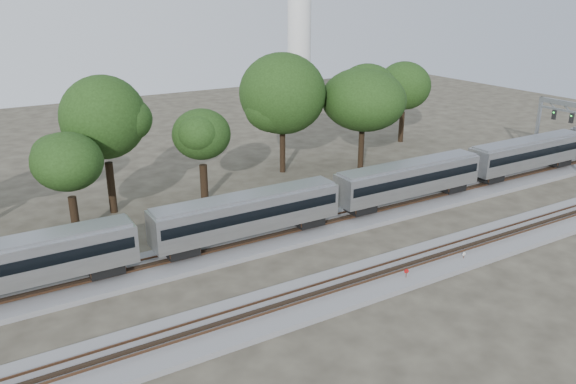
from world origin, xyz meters
name	(u,v)px	position (x,y,z in m)	size (l,w,h in m)	color
ground	(342,259)	(0.00, 0.00, 0.00)	(160.00, 160.00, 0.00)	#383328
track_far	(302,231)	(0.00, 6.00, 0.21)	(160.00, 5.00, 0.73)	slate
track_near	(374,278)	(0.00, -4.00, 0.21)	(160.00, 5.00, 0.73)	slate
train	(336,193)	(3.61, 6.00, 3.02)	(101.28, 2.88, 4.25)	silver
switch_stand_red	(406,274)	(1.81, -5.35, 0.67)	(0.33, 0.14, 1.06)	#512D19
switch_stand_white	(464,256)	(7.77, -5.31, 0.57)	(0.28, 0.05, 0.89)	#512D19
switch_lever	(441,267)	(5.58, -5.12, 0.15)	(0.50, 0.30, 0.30)	#512D19
signal_gantry	(563,120)	(35.31, 6.00, 5.99)	(0.57, 6.75, 8.21)	gray
tree_2	(67,162)	(-17.05, 15.33, 6.71)	(6.84, 6.84, 9.65)	black
tree_3	(103,118)	(-12.84, 19.38, 9.17)	(9.34, 9.34, 13.17)	black
tree_4	(201,134)	(-3.99, 18.17, 6.75)	(6.89, 6.89, 9.71)	black
tree_5	(282,94)	(7.43, 22.03, 9.14)	(9.30, 9.30, 13.11)	black
tree_6	(363,100)	(16.15, 18.54, 8.19)	(8.34, 8.34, 11.76)	black
tree_7	(404,86)	(28.68, 25.59, 7.80)	(7.94, 7.94, 11.20)	black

